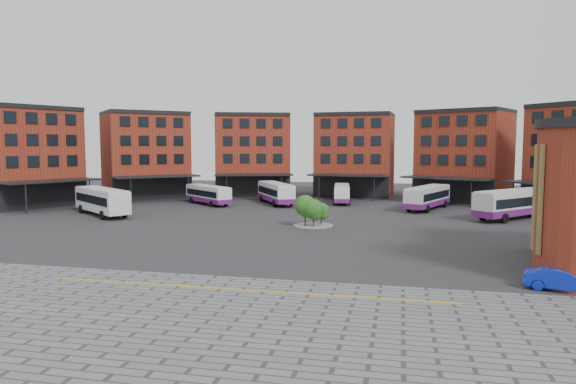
% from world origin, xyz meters
% --- Properties ---
extents(ground, '(160.00, 160.00, 0.00)m').
position_xyz_m(ground, '(0.00, 0.00, 0.00)').
color(ground, '#28282B').
rests_on(ground, ground).
extents(paving_zone, '(50.00, 22.00, 0.02)m').
position_xyz_m(paving_zone, '(2.00, -22.00, 0.01)').
color(paving_zone, slate).
rests_on(paving_zone, ground).
extents(yellow_line, '(26.00, 0.15, 0.02)m').
position_xyz_m(yellow_line, '(2.00, -14.00, 0.03)').
color(yellow_line, gold).
rests_on(yellow_line, paving_zone).
extents(main_building, '(94.14, 42.48, 14.60)m').
position_xyz_m(main_building, '(-4.77, 38.25, 7.23)').
color(main_building, maroon).
rests_on(main_building, ground).
extents(tree_island, '(4.40, 4.40, 3.50)m').
position_xyz_m(tree_island, '(1.94, 11.49, 1.86)').
color(tree_island, gray).
rests_on(tree_island, ground).
extents(bus_a, '(11.35, 9.70, 3.46)m').
position_xyz_m(bus_a, '(-25.88, 14.77, 2.05)').
color(bus_a, silver).
rests_on(bus_a, ground).
extents(bus_b, '(9.31, 8.43, 2.88)m').
position_xyz_m(bus_b, '(-17.03, 29.00, 1.56)').
color(bus_b, white).
rests_on(bus_b, ground).
extents(bus_c, '(8.06, 11.25, 3.23)m').
position_xyz_m(bus_c, '(-7.24, 31.94, 1.75)').
color(bus_c, white).
rests_on(bus_c, ground).
extents(bus_d, '(3.43, 10.16, 2.80)m').
position_xyz_m(bus_d, '(2.45, 35.78, 1.52)').
color(bus_d, white).
rests_on(bus_d, ground).
extents(bus_e, '(6.78, 11.67, 3.24)m').
position_xyz_m(bus_e, '(15.10, 30.10, 1.76)').
color(bus_e, silver).
rests_on(bus_e, ground).
extents(bus_f, '(10.79, 11.22, 3.57)m').
position_xyz_m(bus_f, '(24.88, 22.65, 1.93)').
color(bus_f, silver).
rests_on(bus_f, ground).
extents(blue_car, '(4.54, 2.52, 1.42)m').
position_xyz_m(blue_car, '(21.24, -9.81, 0.71)').
color(blue_car, '#0D23B3').
rests_on(blue_car, ground).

